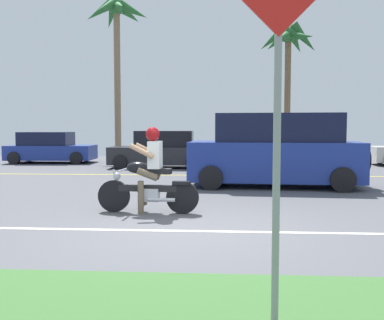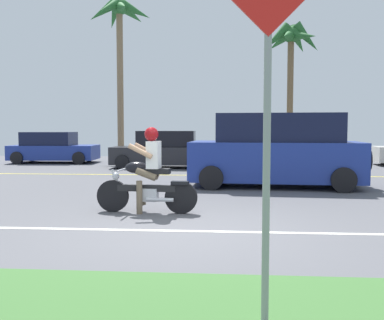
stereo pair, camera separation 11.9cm
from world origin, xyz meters
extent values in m
cube|color=#545459|center=(0.00, 3.00, -0.02)|extent=(56.00, 30.00, 0.04)
cube|color=silver|center=(0.00, 0.00, 0.00)|extent=(50.40, 0.12, 0.01)
cube|color=yellow|center=(0.00, 8.25, 0.00)|extent=(50.40, 0.12, 0.01)
cylinder|color=black|center=(-1.57, 1.52, 0.31)|extent=(0.62, 0.13, 0.62)
cylinder|color=black|center=(-0.23, 1.42, 0.31)|extent=(0.62, 0.13, 0.62)
cylinder|color=#B7BAC1|center=(-1.47, 1.51, 0.56)|extent=(0.28, 0.07, 0.54)
cube|color=black|center=(-0.90, 1.47, 0.47)|extent=(1.13, 0.18, 0.12)
cube|color=#B7BAC1|center=(-0.85, 1.47, 0.35)|extent=(0.34, 0.23, 0.25)
ellipsoid|color=black|center=(-1.09, 1.48, 0.87)|extent=(0.45, 0.25, 0.23)
cube|color=black|center=(-0.70, 1.46, 0.80)|extent=(0.51, 0.26, 0.10)
cube|color=black|center=(-0.26, 1.43, 0.59)|extent=(0.34, 0.19, 0.06)
cylinder|color=#B7BAC1|center=(-1.39, 1.50, 0.82)|extent=(0.08, 0.64, 0.04)
sphere|color=#B7BAC1|center=(-1.51, 1.51, 0.70)|extent=(0.14, 0.14, 0.14)
cylinder|color=#B7BAC1|center=(-0.62, 1.33, 0.28)|extent=(0.52, 0.11, 0.07)
cube|color=white|center=(-0.76, 1.46, 1.11)|extent=(0.25, 0.34, 0.52)
sphere|color=maroon|center=(-0.80, 1.46, 1.50)|extent=(0.27, 0.27, 0.27)
cylinder|color=brown|center=(-0.88, 1.57, 0.75)|extent=(0.42, 0.16, 0.26)
cylinder|color=brown|center=(-0.89, 1.37, 0.75)|extent=(0.42, 0.16, 0.26)
cylinder|color=brown|center=(-1.02, 1.33, 0.31)|extent=(0.12, 0.12, 0.63)
cylinder|color=brown|center=(-1.04, 1.60, 0.28)|extent=(0.22, 0.13, 0.35)
cylinder|color=tan|center=(-0.95, 1.68, 1.19)|extent=(0.47, 0.12, 0.29)
cylinder|color=tan|center=(-0.98, 1.27, 1.19)|extent=(0.47, 0.12, 0.29)
cube|color=navy|center=(1.95, 5.52, 0.71)|extent=(4.74, 2.17, 1.06)
cube|color=black|center=(2.04, 5.52, 1.63)|extent=(3.43, 1.82, 0.77)
cylinder|color=black|center=(3.67, 6.34, 0.32)|extent=(0.65, 0.26, 0.64)
cylinder|color=black|center=(0.35, 6.56, 0.32)|extent=(0.65, 0.26, 0.64)
cylinder|color=black|center=(3.55, 4.48, 0.32)|extent=(0.65, 0.26, 0.64)
cylinder|color=black|center=(0.23, 4.70, 0.32)|extent=(0.65, 0.26, 0.64)
cylinder|color=black|center=(4.36, 5.36, 0.76)|extent=(0.24, 0.59, 0.58)
cube|color=navy|center=(-7.36, 13.27, 0.48)|extent=(3.95, 1.99, 0.66)
cube|color=black|center=(-7.59, 13.26, 1.12)|extent=(2.31, 1.66, 0.61)
cylinder|color=black|center=(-8.71, 12.30, 0.28)|extent=(0.57, 0.21, 0.56)
cylinder|color=black|center=(-5.93, 12.43, 0.28)|extent=(0.57, 0.21, 0.56)
cylinder|color=black|center=(-8.79, 14.11, 0.28)|extent=(0.57, 0.21, 0.56)
cylinder|color=black|center=(-6.01, 14.24, 0.28)|extent=(0.57, 0.21, 0.56)
cube|color=#232328|center=(-2.05, 11.10, 0.50)|extent=(3.98, 1.67, 0.70)
cube|color=black|center=(-1.81, 11.10, 1.17)|extent=(2.31, 1.42, 0.64)
cylinder|color=black|center=(-0.64, 11.93, 0.28)|extent=(0.56, 0.19, 0.56)
cylinder|color=black|center=(-3.48, 11.89, 0.28)|extent=(0.56, 0.19, 0.56)
cylinder|color=black|center=(-0.61, 10.31, 0.28)|extent=(0.56, 0.19, 0.56)
cylinder|color=black|center=(-3.46, 10.27, 0.28)|extent=(0.56, 0.19, 0.56)
cube|color=white|center=(3.08, 11.63, 0.56)|extent=(4.09, 2.02, 0.81)
cube|color=#444346|center=(2.84, 11.64, 1.33)|extent=(2.40, 1.67, 0.74)
cylinder|color=black|center=(1.59, 10.82, 0.28)|extent=(0.57, 0.21, 0.56)
cylinder|color=black|center=(4.46, 10.65, 0.28)|extent=(0.57, 0.21, 0.56)
cylinder|color=black|center=(1.70, 12.61, 0.28)|extent=(0.57, 0.21, 0.56)
cylinder|color=black|center=(4.56, 12.44, 0.28)|extent=(0.57, 0.21, 0.56)
cylinder|color=black|center=(7.65, 13.75, 0.28)|extent=(0.57, 0.21, 0.56)
cylinder|color=#846B4C|center=(-4.87, 16.01, 3.90)|extent=(0.33, 0.33, 7.79)
sphere|color=#28662D|center=(-4.87, 16.01, 7.79)|extent=(0.85, 0.85, 0.85)
cone|color=#28662D|center=(-4.10, 16.09, 7.60)|extent=(1.88, 0.80, 1.30)
cone|color=#28662D|center=(-4.43, 16.65, 7.60)|extent=(1.55, 1.86, 1.19)
cone|color=#28662D|center=(-5.28, 16.67, 7.60)|extent=(1.39, 1.71, 1.68)
cone|color=#28662D|center=(-5.64, 15.94, 7.60)|extent=(1.83, 0.78, 1.47)
cone|color=#28662D|center=(-5.19, 15.30, 7.60)|extent=(1.31, 1.91, 1.31)
cone|color=#28662D|center=(-4.57, 15.29, 7.60)|extent=(1.28, 1.92, 0.99)
cylinder|color=brown|center=(3.61, 14.64, 2.99)|extent=(0.29, 0.29, 5.98)
sphere|color=#235B28|center=(3.61, 14.64, 5.98)|extent=(0.76, 0.76, 0.76)
cone|color=#235B28|center=(4.32, 14.61, 5.80)|extent=(1.49, 0.63, 1.56)
cone|color=#235B28|center=(4.01, 15.22, 5.80)|extent=(1.38, 1.65, 1.38)
cone|color=#235B28|center=(3.18, 15.21, 5.80)|extent=(1.46, 1.68, 1.13)
cone|color=#235B28|center=(2.90, 14.56, 5.80)|extent=(1.62, 0.74, 1.46)
cone|color=#235B28|center=(3.37, 13.97, 5.80)|extent=(1.09, 1.76, 0.89)
cone|color=#235B28|center=(4.05, 14.08, 5.80)|extent=(1.47, 1.65, 0.84)
cylinder|color=gray|center=(0.93, -3.37, 1.19)|extent=(0.06, 0.06, 2.39)
camera|label=1|loc=(0.49, -6.90, 1.62)|focal=41.76mm
camera|label=2|loc=(0.61, -6.89, 1.62)|focal=41.76mm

